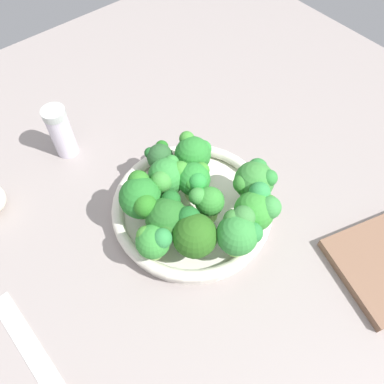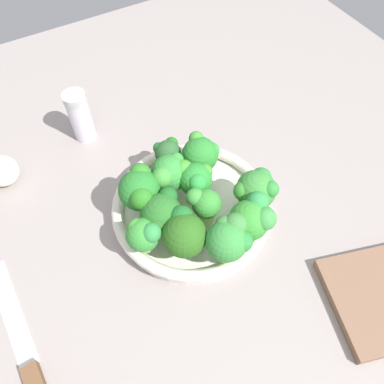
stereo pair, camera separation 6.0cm
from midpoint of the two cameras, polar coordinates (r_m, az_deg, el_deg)
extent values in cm
cube|color=gray|center=(64.59, 2.39, -6.10)|extent=(130.00, 130.00, 2.50)
cylinder|color=silver|center=(64.26, 2.65, -3.05)|extent=(24.89, 24.89, 1.53)
torus|color=silver|center=(62.82, 2.71, -2.24)|extent=(25.93, 25.93, 1.87)
cylinder|color=#93CF67|center=(59.54, 4.92, -3.38)|extent=(2.69, 2.69, 2.66)
sphere|color=#338430|center=(57.20, 5.12, -1.94)|extent=(4.45, 4.45, 4.45)
sphere|color=#398738|center=(56.16, 3.68, -1.31)|extent=(2.65, 2.65, 2.65)
sphere|color=#29842C|center=(56.39, 3.98, -0.99)|extent=(2.08, 2.08, 2.08)
cylinder|color=#7EBA57|center=(62.57, -0.56, 0.84)|extent=(1.96, 1.96, 2.19)
sphere|color=#328837|center=(60.14, -0.59, 2.50)|extent=(5.91, 5.91, 5.91)
sphere|color=#3B8E2F|center=(59.41, 1.62, 3.09)|extent=(3.11, 3.11, 3.11)
sphere|color=#338535|center=(60.19, 0.50, 4.53)|extent=(2.38, 2.38, 2.38)
sphere|color=#3D8D37|center=(58.17, -1.47, 1.93)|extent=(3.34, 3.34, 3.34)
cylinder|color=#84BD56|center=(56.92, 7.85, -8.83)|extent=(2.61, 2.61, 2.48)
sphere|color=#338638|center=(54.12, 8.23, -7.38)|extent=(5.90, 5.90, 5.90)
sphere|color=#3A7D39|center=(53.98, 9.46, -5.02)|extent=(3.47, 3.47, 3.47)
sphere|color=#377B33|center=(53.94, 7.96, -5.05)|extent=(2.79, 2.79, 2.79)
sphere|color=#297B37|center=(54.04, 10.45, -7.37)|extent=(3.04, 3.04, 3.04)
cylinder|color=#93CF61|center=(65.65, -0.85, 4.21)|extent=(1.95, 1.95, 1.85)
sphere|color=#28582B|center=(63.85, -0.88, 5.52)|extent=(4.34, 4.34, 4.34)
sphere|color=#1C5A23|center=(63.98, -2.25, 6.29)|extent=(1.87, 1.87, 1.87)
sphere|color=#1E681C|center=(64.64, -0.38, 6.94)|extent=(2.18, 2.18, 2.18)
cylinder|color=#95BE5E|center=(62.27, 11.66, -1.49)|extent=(2.57, 2.57, 1.93)
sphere|color=#378235|center=(59.85, 12.13, 0.07)|extent=(6.20, 6.20, 6.20)
sphere|color=#378430|center=(58.67, 10.38, -0.06)|extent=(3.00, 3.00, 3.00)
sphere|color=#2D7E35|center=(60.15, 12.88, 1.83)|extent=(3.20, 3.20, 3.20)
sphere|color=#2E8235|center=(58.50, 14.30, 0.21)|extent=(2.55, 2.55, 2.55)
cylinder|color=#8BC460|center=(57.38, -3.97, -7.72)|extent=(2.39, 2.39, 2.00)
sphere|color=#348933|center=(55.07, -4.12, -6.49)|extent=(4.94, 4.94, 4.94)
sphere|color=#418C30|center=(54.97, -5.25, -5.05)|extent=(2.71, 2.71, 2.71)
sphere|color=#2E863F|center=(53.63, -2.82, -6.23)|extent=(2.86, 2.86, 2.86)
cylinder|color=#95C869|center=(59.23, 10.86, -5.78)|extent=(2.78, 2.78, 2.10)
sphere|color=#348B2F|center=(56.67, 11.33, -4.32)|extent=(5.97, 5.97, 5.97)
sphere|color=#2E8B41|center=(56.64, 12.53, -1.72)|extent=(3.23, 3.23, 3.23)
sphere|color=#3A8E3F|center=(55.81, 13.62, -4.06)|extent=(3.35, 3.35, 3.35)
sphere|color=#41832F|center=(56.35, 13.59, -3.52)|extent=(2.71, 2.71, 2.71)
cylinder|color=#8DC660|center=(58.89, -1.47, -4.99)|extent=(2.50, 2.50, 1.77)
sphere|color=#256524|center=(56.36, -1.53, -3.52)|extent=(6.29, 6.29, 6.29)
sphere|color=#1B5D20|center=(56.35, -0.54, -0.90)|extent=(2.86, 2.86, 2.86)
sphere|color=#236426|center=(56.36, -3.69, -1.55)|extent=(3.13, 3.13, 3.13)
sphere|color=#25581E|center=(55.06, -1.90, -4.82)|extent=(3.23, 3.23, 3.23)
cylinder|color=#92CD73|center=(57.13, 1.94, -8.06)|extent=(2.05, 2.05, 1.97)
sphere|color=#275C19|center=(54.40, 2.03, -6.62)|extent=(6.42, 6.42, 6.42)
sphere|color=#1C6124|center=(54.70, 1.52, -4.01)|extent=(3.61, 3.61, 3.61)
sphere|color=#245F29|center=(54.62, 0.98, -4.38)|extent=(2.86, 2.86, 2.86)
cylinder|color=#98DA65|center=(64.97, 3.75, 3.53)|extent=(2.79, 2.79, 2.17)
sphere|color=#297C2C|center=(62.64, 3.89, 5.23)|extent=(5.89, 5.89, 5.89)
sphere|color=#3B8A30|center=(62.87, 3.36, 7.61)|extent=(2.50, 2.50, 2.50)
sphere|color=#2D8C32|center=(62.96, 5.53, 5.85)|extent=(2.79, 2.79, 2.79)
sphere|color=#297C2D|center=(63.21, 4.00, 6.83)|extent=(2.63, 2.63, 2.63)
cylinder|color=#8BCA60|center=(60.76, -4.60, -1.69)|extent=(2.17, 2.17, 2.45)
sphere|color=#267529|center=(58.03, -4.82, 0.09)|extent=(6.38, 6.38, 6.38)
sphere|color=#27731F|center=(55.82, -4.41, -1.14)|extent=(3.44, 3.44, 3.44)
sphere|color=#2F682B|center=(58.71, -4.76, 2.74)|extent=(2.83, 2.83, 2.83)
sphere|color=#2D7924|center=(58.11, -4.72, 2.45)|extent=(3.34, 3.34, 3.34)
cylinder|color=#A1D474|center=(61.85, 3.21, 0.02)|extent=(2.79, 2.79, 2.50)
sphere|color=#29832E|center=(59.45, 3.34, 1.64)|extent=(5.24, 5.24, 5.24)
sphere|color=#3A892A|center=(59.65, 4.70, 2.78)|extent=(2.53, 2.53, 2.53)
sphere|color=#2C892A|center=(57.87, 2.90, 1.08)|extent=(2.12, 2.12, 2.12)
sphere|color=#298C36|center=(57.60, 3.76, 1.17)|extent=(2.87, 2.87, 2.87)
cube|color=silver|center=(62.19, -22.43, -16.12)|extent=(3.18, 17.08, 0.40)
sphere|color=#F2EBCD|center=(72.76, -23.98, 2.67)|extent=(5.46, 5.46, 5.46)
cylinder|color=silver|center=(74.30, -13.73, 10.17)|extent=(3.89, 3.89, 8.91)
cylinder|color=#B8BEB9|center=(70.87, -14.57, 13.08)|extent=(4.09, 4.09, 1.36)
camera|label=1|loc=(0.03, -87.13, 4.15)|focal=36.44mm
camera|label=2|loc=(0.03, 92.87, -4.15)|focal=36.44mm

